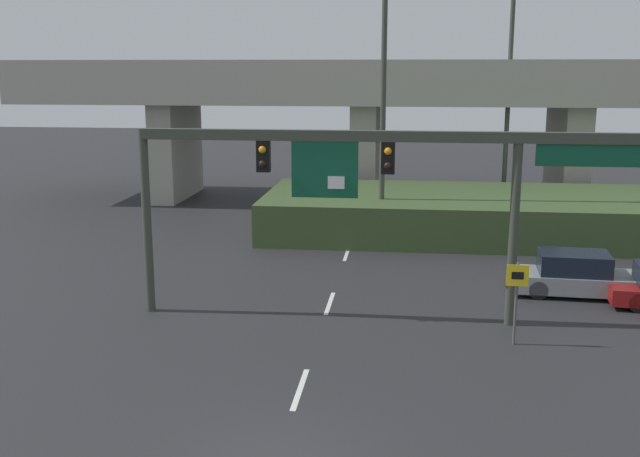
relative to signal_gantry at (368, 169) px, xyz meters
name	(u,v)px	position (x,y,z in m)	size (l,w,h in m)	color
ground_plane	(277,457)	(-1.27, -8.59, -4.67)	(160.00, 160.00, 0.00)	#262628
lane_markings	(339,276)	(-1.27, 4.79, -4.67)	(0.14, 36.19, 0.01)	silver
signal_gantry	(368,169)	(0.00, 0.00, 0.00)	(15.06, 0.44, 5.79)	#383D33
speed_limit_sign	(517,292)	(4.25, -1.70, -3.13)	(0.60, 0.11, 2.36)	#4C4C4C
highway_light_pole_near	(384,83)	(0.04, 11.02, 2.26)	(0.70, 0.36, 13.11)	#383D33
highway_light_pole_far	(511,48)	(6.22, 17.96, 3.89)	(0.70, 0.36, 16.36)	#383D33
overpass_bridge	(366,105)	(-1.27, 20.95, 0.88)	(39.68, 7.71, 8.00)	#A39E93
grass_embankment	(481,214)	(4.60, 12.74, -3.74)	(19.97, 8.16, 1.85)	#384C28
parked_sedan_near_right	(577,275)	(6.97, 3.38, -3.99)	(4.53, 2.02, 1.47)	gray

